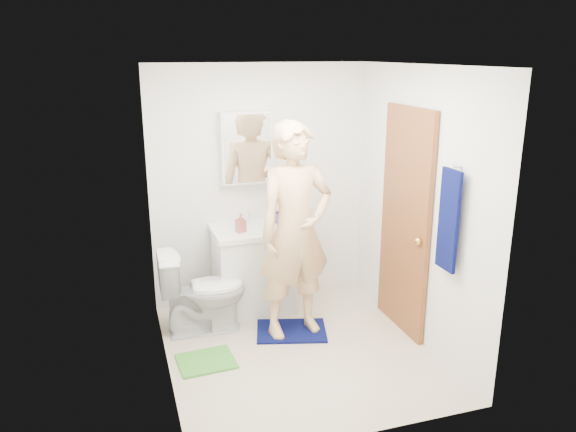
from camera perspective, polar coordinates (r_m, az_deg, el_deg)
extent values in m
cube|color=beige|center=(5.03, 0.96, -13.53)|extent=(2.20, 2.40, 0.02)
cube|color=white|center=(4.36, 1.12, 15.22)|extent=(2.20, 2.40, 0.02)
cube|color=white|center=(5.67, -2.87, 3.13)|extent=(2.20, 0.02, 2.40)
cube|color=white|center=(3.49, 7.42, -5.63)|extent=(2.20, 0.02, 2.40)
cube|color=white|center=(4.34, -13.00, -1.46)|extent=(0.02, 2.40, 2.40)
cube|color=white|center=(5.00, 13.18, 0.90)|extent=(0.02, 2.40, 2.40)
cube|color=white|center=(5.60, -3.47, -5.63)|extent=(0.75, 0.55, 0.80)
cube|color=white|center=(5.46, -3.54, -1.49)|extent=(0.79, 0.59, 0.05)
cylinder|color=white|center=(5.45, -3.55, -1.34)|extent=(0.40, 0.40, 0.03)
cylinder|color=silver|center=(5.60, -4.01, -0.12)|extent=(0.03, 0.03, 0.12)
cube|color=white|center=(5.49, -4.27, 6.93)|extent=(0.50, 0.12, 0.70)
cube|color=white|center=(5.43, -4.11, 6.82)|extent=(0.46, 0.01, 0.66)
cube|color=#9A562A|center=(5.15, 11.78, -0.58)|extent=(0.05, 0.80, 2.05)
sphere|color=gold|center=(4.89, 13.13, -2.51)|extent=(0.07, 0.07, 0.07)
cube|color=#070E49|center=(4.48, 16.00, -0.43)|extent=(0.03, 0.24, 0.80)
cylinder|color=silver|center=(4.41, 16.87, 4.85)|extent=(0.06, 0.02, 0.02)
imported|color=white|center=(5.23, -8.65, -7.55)|extent=(0.78, 0.46, 0.79)
cube|color=#070E49|center=(5.30, 0.35, -11.59)|extent=(0.73, 0.60, 0.02)
cube|color=green|center=(4.89, -8.30, -14.39)|extent=(0.48, 0.42, 0.02)
imported|color=#AE5451|center=(5.32, -4.83, -0.69)|extent=(0.10, 0.10, 0.18)
imported|color=#784191|center=(5.60, -0.82, -0.16)|extent=(0.17, 0.17, 0.11)
imported|color=#E3B680|center=(4.91, 0.75, -1.55)|extent=(0.77, 0.56, 1.93)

